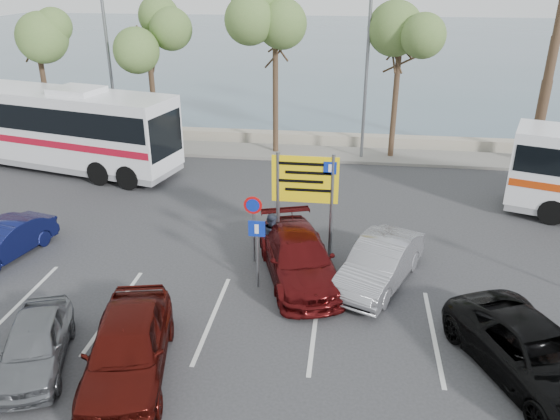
# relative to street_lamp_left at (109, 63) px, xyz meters

# --- Properties ---
(ground) EXTENTS (120.00, 120.00, 0.00)m
(ground) POSITION_rel_street_lamp_left_xyz_m (10.00, -13.52, -4.60)
(ground) COLOR #303033
(ground) RESTS_ON ground
(kerb_strip) EXTENTS (44.00, 2.40, 0.15)m
(kerb_strip) POSITION_rel_street_lamp_left_xyz_m (10.00, 0.48, -4.52)
(kerb_strip) COLOR gray
(kerb_strip) RESTS_ON ground
(seawall) EXTENTS (48.00, 0.80, 0.60)m
(seawall) POSITION_rel_street_lamp_left_xyz_m (10.00, 2.48, -4.30)
(seawall) COLOR #A99D87
(seawall) RESTS_ON ground
(sea) EXTENTS (140.00, 140.00, 0.00)m
(sea) POSITION_rel_street_lamp_left_xyz_m (10.00, 46.48, -4.59)
(sea) COLOR #44606D
(sea) RESTS_ON ground
(tree_far_left) EXTENTS (3.20, 3.20, 7.60)m
(tree_far_left) POSITION_rel_street_lamp_left_xyz_m (-4.00, 0.48, 1.73)
(tree_far_left) COLOR #382619
(tree_far_left) RESTS_ON kerb_strip
(tree_left) EXTENTS (3.20, 3.20, 7.20)m
(tree_left) POSITION_rel_street_lamp_left_xyz_m (2.00, 0.48, 1.41)
(tree_left) COLOR #382619
(tree_left) RESTS_ON kerb_strip
(tree_mid) EXTENTS (3.20, 3.20, 8.00)m
(tree_mid) POSITION_rel_street_lamp_left_xyz_m (8.50, 0.48, 2.06)
(tree_mid) COLOR #382619
(tree_mid) RESTS_ON kerb_strip
(tree_right) EXTENTS (3.20, 3.20, 7.40)m
(tree_right) POSITION_rel_street_lamp_left_xyz_m (14.50, 0.48, 1.57)
(tree_right) COLOR #382619
(tree_right) RESTS_ON kerb_strip
(street_lamp_left) EXTENTS (0.45, 1.15, 8.01)m
(street_lamp_left) POSITION_rel_street_lamp_left_xyz_m (0.00, 0.00, 0.00)
(street_lamp_left) COLOR slate
(street_lamp_left) RESTS_ON kerb_strip
(street_lamp_right) EXTENTS (0.45, 1.15, 8.01)m
(street_lamp_right) POSITION_rel_street_lamp_left_xyz_m (13.00, 0.00, 0.00)
(street_lamp_right) COLOR slate
(street_lamp_right) RESTS_ON kerb_strip
(direction_sign) EXTENTS (2.20, 0.12, 3.60)m
(direction_sign) POSITION_rel_street_lamp_left_xyz_m (11.00, -10.32, -2.17)
(direction_sign) COLOR slate
(direction_sign) RESTS_ON ground
(sign_no_stop) EXTENTS (0.60, 0.08, 2.35)m
(sign_no_stop) POSITION_rel_street_lamp_left_xyz_m (9.40, -11.13, -3.02)
(sign_no_stop) COLOR slate
(sign_no_stop) RESTS_ON ground
(sign_parking) EXTENTS (0.50, 0.07, 2.25)m
(sign_parking) POSITION_rel_street_lamp_left_xyz_m (9.80, -12.73, -3.13)
(sign_parking) COLOR slate
(sign_parking) RESTS_ON ground
(lane_markings) EXTENTS (12.02, 4.20, 0.01)m
(lane_markings) POSITION_rel_street_lamp_left_xyz_m (8.86, -14.52, -4.60)
(lane_markings) COLOR silver
(lane_markings) RESTS_ON ground
(coach_bus_left) EXTENTS (13.29, 5.73, 4.05)m
(coach_bus_left) POSITION_rel_street_lamp_left_xyz_m (-2.00, -3.02, -2.72)
(coach_bus_left) COLOR white
(coach_bus_left) RESTS_ON ground
(car_silver_a) EXTENTS (2.56, 3.93, 1.24)m
(car_silver_a) POSITION_rel_street_lamp_left_xyz_m (5.00, -17.02, -3.98)
(car_silver_a) COLOR slate
(car_silver_a) RESTS_ON ground
(car_blue) EXTENTS (2.17, 3.97, 1.24)m
(car_blue) POSITION_rel_street_lamp_left_xyz_m (1.00, -12.02, -3.98)
(car_blue) COLOR #0E1445
(car_blue) RESTS_ON ground
(car_maroon) EXTENTS (3.45, 5.35, 1.44)m
(car_maroon) POSITION_rel_street_lamp_left_xyz_m (11.00, -12.02, -3.88)
(car_maroon) COLOR #510D0E
(car_maroon) RESTS_ON ground
(car_red) EXTENTS (2.81, 4.90, 1.57)m
(car_red) POSITION_rel_street_lamp_left_xyz_m (7.40, -17.02, -3.81)
(car_red) COLOR #440D09
(car_red) RESTS_ON ground
(suv_black) EXTENTS (4.11, 5.45, 1.38)m
(suv_black) POSITION_rel_street_lamp_left_xyz_m (17.00, -15.91, -3.91)
(suv_black) COLOR black
(suv_black) RESTS_ON ground
(car_silver_b) EXTENTS (3.07, 4.56, 1.42)m
(car_silver_b) POSITION_rel_street_lamp_left_xyz_m (13.50, -12.02, -3.89)
(car_silver_b) COLOR gray
(car_silver_b) RESTS_ON ground
(pedestrian_far) EXTENTS (0.70, 0.86, 1.66)m
(pedestrian_far) POSITION_rel_street_lamp_left_xyz_m (10.00, -10.88, -3.77)
(pedestrian_far) COLOR #2F3547
(pedestrian_far) RESTS_ON ground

